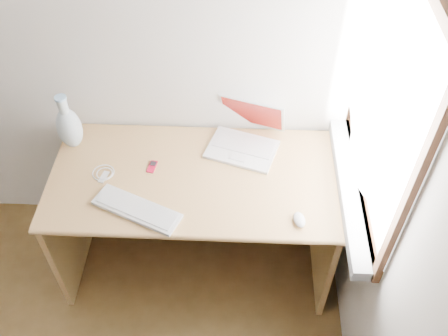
{
  "coord_description": "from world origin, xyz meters",
  "views": [
    {
      "loc": [
        1.16,
        -0.26,
        2.58
      ],
      "look_at": [
        1.09,
        1.35,
        0.85
      ],
      "focal_mm": 40.0,
      "sensor_mm": 36.0,
      "label": 1
    }
  ],
  "objects_px": {
    "desk": "(196,191)",
    "laptop": "(242,137)",
    "external_keyboard": "(137,209)",
    "vase": "(69,127)"
  },
  "relations": [
    {
      "from": "desk",
      "to": "external_keyboard",
      "type": "xyz_separation_m",
      "value": [
        -0.24,
        -0.31,
        0.23
      ]
    },
    {
      "from": "desk",
      "to": "laptop",
      "type": "distance_m",
      "value": 0.39
    },
    {
      "from": "vase",
      "to": "laptop",
      "type": "bearing_deg",
      "value": 2.87
    },
    {
      "from": "laptop",
      "to": "desk",
      "type": "bearing_deg",
      "value": -130.61
    },
    {
      "from": "desk",
      "to": "vase",
      "type": "distance_m",
      "value": 0.73
    },
    {
      "from": "desk",
      "to": "external_keyboard",
      "type": "distance_m",
      "value": 0.45
    },
    {
      "from": "vase",
      "to": "external_keyboard",
      "type": "bearing_deg",
      "value": -46.35
    },
    {
      "from": "external_keyboard",
      "to": "desk",
      "type": "bearing_deg",
      "value": 76.1
    },
    {
      "from": "external_keyboard",
      "to": "vase",
      "type": "xyz_separation_m",
      "value": [
        -0.4,
        0.42,
        0.12
      ]
    },
    {
      "from": "laptop",
      "to": "vase",
      "type": "height_order",
      "value": "vase"
    }
  ]
}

